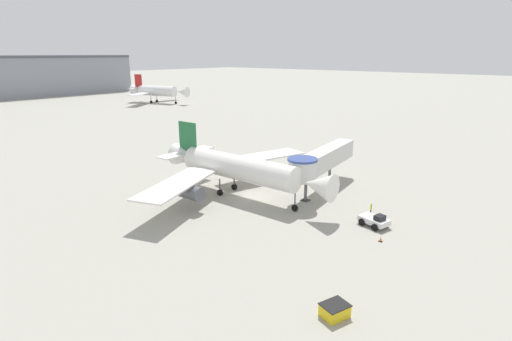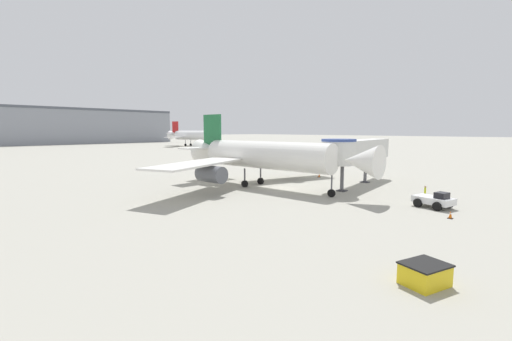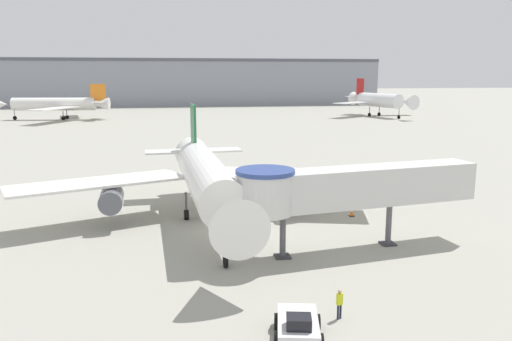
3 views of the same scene
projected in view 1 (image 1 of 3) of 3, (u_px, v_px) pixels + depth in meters
The scene contains 9 objects.
ground_plane at pixel (252, 197), 58.11m from camera, with size 800.00×800.00×0.00m, color #9E9B8E.
main_airplane at pixel (235, 168), 57.76m from camera, with size 33.77×28.62×9.83m.
jet_bridge at pixel (320, 161), 59.06m from camera, with size 18.77×5.82×6.48m.
pushback_tug_white at pixel (374, 220), 48.10m from camera, with size 2.88×3.85×1.62m.
service_container_yellow at pixel (335, 310), 31.56m from camera, with size 2.55×2.27×1.10m.
traffic_cone_apron_front at pixel (381, 239), 44.25m from camera, with size 0.40×0.40×0.67m.
traffic_cone_starboard_wing at pixel (289, 173), 68.54m from camera, with size 0.46×0.46×0.76m.
ground_crew_marshaller at pixel (371, 209), 51.14m from camera, with size 0.36×0.27×1.65m.
background_jet_red_tail at pixel (157, 91), 166.53m from camera, with size 29.43×28.21×11.57m.
Camera 1 is at (-40.90, -36.27, 20.09)m, focal length 28.00 mm.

